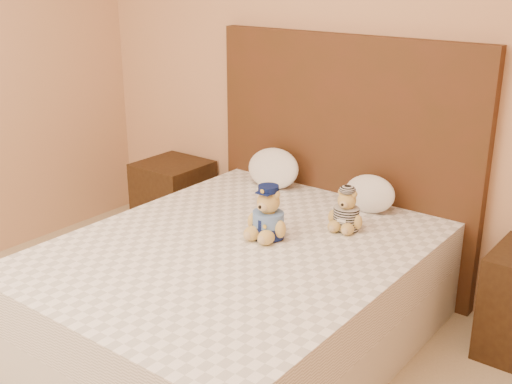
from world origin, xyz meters
TOP-DOWN VIEW (x-y plane):
  - bed at (0.00, 1.20)m, footprint 1.60×2.00m
  - headboard at (0.00, 2.21)m, footprint 1.75×0.08m
  - nightstand_left at (-1.25, 2.00)m, footprint 0.45×0.45m
  - teddy_police at (0.06, 1.37)m, footprint 0.24×0.23m
  - teddy_prisoner at (0.32, 1.71)m, footprint 0.22×0.22m
  - pillow_left at (-0.39, 2.03)m, footprint 0.37×0.24m
  - pillow_right at (0.29, 2.03)m, footprint 0.31×0.20m

SIDE VIEW (x-z plane):
  - nightstand_left at x=-1.25m, z-range 0.00..0.55m
  - bed at x=0.00m, z-range 0.00..0.55m
  - pillow_right at x=0.29m, z-range 0.55..0.77m
  - teddy_prisoner at x=0.32m, z-range 0.55..0.78m
  - pillow_left at x=-0.39m, z-range 0.55..0.81m
  - teddy_police at x=0.06m, z-range 0.55..0.83m
  - headboard at x=0.00m, z-range 0.00..1.50m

